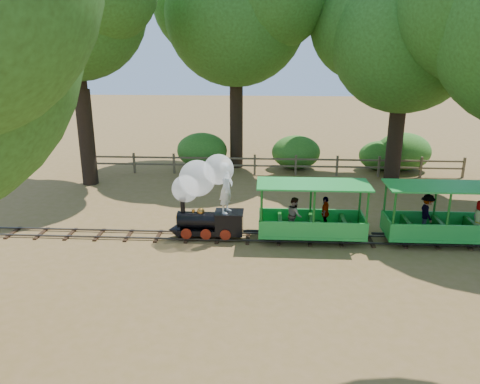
# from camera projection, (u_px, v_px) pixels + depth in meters

# --- Properties ---
(ground) EXTENTS (90.00, 90.00, 0.00)m
(ground) POSITION_uv_depth(u_px,v_px,m) (278.00, 240.00, 15.37)
(ground) COLOR olive
(ground) RESTS_ON ground
(track) EXTENTS (22.00, 1.00, 0.10)m
(track) POSITION_uv_depth(u_px,v_px,m) (278.00, 238.00, 15.35)
(track) COLOR #3F3D3A
(track) RESTS_ON ground
(locomotive) EXTENTS (2.49, 1.17, 2.87)m
(locomotive) POSITION_uv_depth(u_px,v_px,m) (204.00, 191.00, 15.08)
(locomotive) COLOR black
(locomotive) RESTS_ON ground
(carriage_front) EXTENTS (3.55, 1.45, 1.84)m
(carriage_front) POSITION_uv_depth(u_px,v_px,m) (310.00, 219.00, 15.07)
(carriage_front) COLOR green
(carriage_front) RESTS_ON track
(carriage_rear) EXTENTS (3.55, 1.45, 1.84)m
(carriage_rear) POSITION_uv_depth(u_px,v_px,m) (442.00, 220.00, 14.86)
(carriage_rear) COLOR green
(carriage_rear) RESTS_ON track
(oak_nc) EXTENTS (8.51, 7.49, 10.91)m
(oak_nc) POSITION_uv_depth(u_px,v_px,m) (235.00, 6.00, 22.24)
(oak_nc) COLOR #2D2116
(oak_nc) RESTS_ON ground
(oak_ne) EXTENTS (8.11, 7.13, 9.64)m
(oak_ne) POSITION_uv_depth(u_px,v_px,m) (405.00, 30.00, 20.26)
(oak_ne) COLOR #2D2116
(oak_ne) RESTS_ON ground
(fence) EXTENTS (18.10, 0.10, 1.00)m
(fence) POSITION_uv_depth(u_px,v_px,m) (275.00, 163.00, 22.81)
(fence) COLOR brown
(fence) RESTS_ON ground
(shrub_west) EXTENTS (2.60, 2.00, 1.80)m
(shrub_west) POSITION_uv_depth(u_px,v_px,m) (202.00, 150.00, 24.16)
(shrub_west) COLOR #2D6B1E
(shrub_west) RESTS_ON ground
(shrub_mid_w) EXTENTS (2.48, 1.91, 1.71)m
(shrub_mid_w) POSITION_uv_depth(u_px,v_px,m) (296.00, 152.00, 23.91)
(shrub_mid_w) COLOR #2D6B1E
(shrub_mid_w) RESTS_ON ground
(shrub_mid_e) EXTENTS (2.13, 1.64, 1.48)m
(shrub_mid_e) POSITION_uv_depth(u_px,v_px,m) (380.00, 156.00, 23.71)
(shrub_mid_e) COLOR #2D6B1E
(shrub_mid_e) RESTS_ON ground
(shrub_east) EXTENTS (2.77, 2.13, 1.91)m
(shrub_east) POSITION_uv_depth(u_px,v_px,m) (403.00, 152.00, 23.58)
(shrub_east) COLOR #2D6B1E
(shrub_east) RESTS_ON ground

